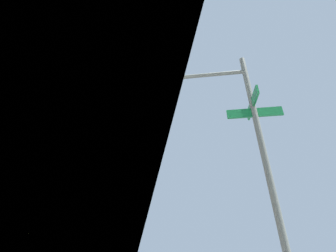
# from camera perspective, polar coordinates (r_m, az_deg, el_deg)

# --- Properties ---
(traffic_signal_near) EXTENTS (1.94, 2.73, 5.47)m
(traffic_signal_near) POSITION_cam_1_polar(r_m,az_deg,el_deg) (4.62, 7.98, 1.56)
(traffic_signal_near) COLOR #474C47
(traffic_signal_near) RESTS_ON ground_plane
(street_tree) EXTENTS (3.16, 3.16, 5.66)m
(street_tree) POSITION_cam_1_polar(r_m,az_deg,el_deg) (20.20, -13.47, -21.55)
(street_tree) COLOR #4C331E
(street_tree) RESTS_ON ground_plane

